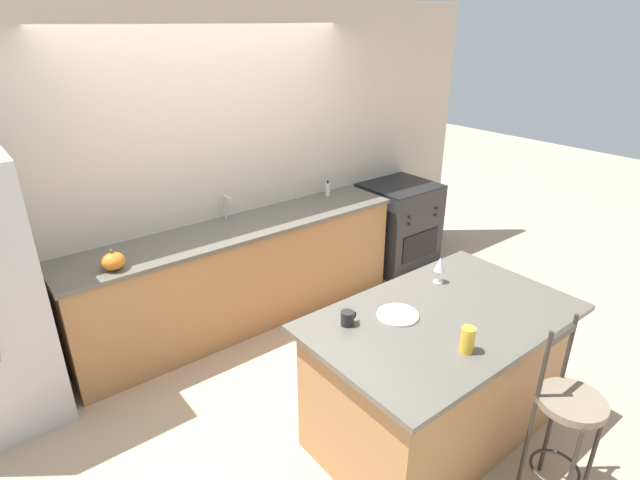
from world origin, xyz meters
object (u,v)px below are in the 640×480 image
(soap_bottle, at_px, (328,189))
(bar_stool_near, at_px, (566,417))
(dinner_plate, at_px, (398,314))
(pumpkin_decoration, at_px, (113,261))
(oven_range, at_px, (397,225))
(tumbler_cup, at_px, (467,340))
(wine_glass, at_px, (440,265))
(coffee_mug, at_px, (348,318))

(soap_bottle, bearing_deg, bar_stool_near, -102.80)
(dinner_plate, bearing_deg, pumpkin_decoration, 125.53)
(oven_range, distance_m, tumbler_cup, 2.89)
(dinner_plate, xyz_separation_m, wine_glass, (0.52, 0.13, 0.12))
(tumbler_cup, relative_size, pumpkin_decoration, 0.91)
(dinner_plate, bearing_deg, soap_bottle, 62.25)
(bar_stool_near, distance_m, pumpkin_decoration, 2.98)
(coffee_mug, height_order, soap_bottle, soap_bottle)
(tumbler_cup, xyz_separation_m, soap_bottle, (0.99, 2.41, 0.01))
(tumbler_cup, bearing_deg, dinner_plate, 93.95)
(dinner_plate, distance_m, pumpkin_decoration, 1.99)
(dinner_plate, height_order, coffee_mug, coffee_mug)
(bar_stool_near, height_order, dinner_plate, bar_stool_near)
(dinner_plate, height_order, tumbler_cup, tumbler_cup)
(pumpkin_decoration, relative_size, soap_bottle, 1.04)
(dinner_plate, relative_size, coffee_mug, 2.35)
(oven_range, height_order, dinner_plate, oven_range)
(dinner_plate, distance_m, tumbler_cup, 0.47)
(bar_stool_near, height_order, coffee_mug, bar_stool_near)
(oven_range, height_order, tumbler_cup, tumbler_cup)
(bar_stool_near, relative_size, soap_bottle, 7.20)
(soap_bottle, bearing_deg, dinner_plate, -117.75)
(coffee_mug, bearing_deg, pumpkin_decoration, 119.73)
(pumpkin_decoration, bearing_deg, wine_glass, -41.70)
(oven_range, distance_m, soap_bottle, 0.99)
(pumpkin_decoration, bearing_deg, coffee_mug, -60.27)
(wine_glass, height_order, soap_bottle, wine_glass)
(dinner_plate, distance_m, wine_glass, 0.55)
(wine_glass, relative_size, coffee_mug, 1.72)
(wine_glass, height_order, tumbler_cup, wine_glass)
(coffee_mug, bearing_deg, oven_range, 37.15)
(wine_glass, distance_m, tumbler_cup, 0.77)
(dinner_plate, height_order, soap_bottle, soap_bottle)
(oven_range, xyz_separation_m, tumbler_cup, (-1.81, -2.20, 0.51))
(oven_range, xyz_separation_m, dinner_plate, (-1.84, -1.74, 0.45))
(bar_stool_near, relative_size, wine_glass, 6.03)
(coffee_mug, distance_m, pumpkin_decoration, 1.73)
(soap_bottle, bearing_deg, tumbler_cup, -112.32)
(coffee_mug, bearing_deg, tumbler_cup, -60.54)
(bar_stool_near, bearing_deg, tumbler_cup, 127.80)
(dinner_plate, bearing_deg, bar_stool_near, -67.62)
(tumbler_cup, bearing_deg, bar_stool_near, -52.20)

